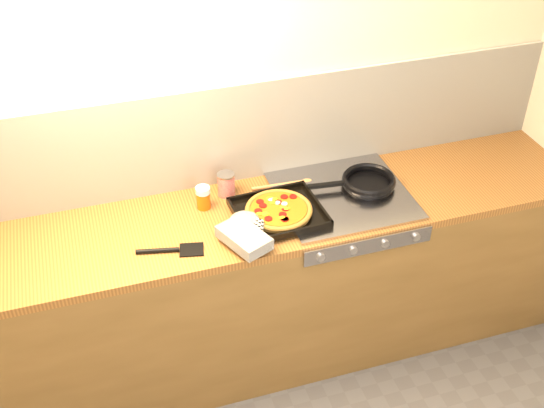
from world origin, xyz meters
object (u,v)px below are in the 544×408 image
object	(u,v)px
juice_glass	(203,197)
pizza_on_tray	(269,217)
tomato_can	(226,185)
frying_pan	(367,182)

from	to	relation	value
juice_glass	pizza_on_tray	bearing A→B (deg)	-40.73
tomato_can	pizza_on_tray	bearing A→B (deg)	-66.35
frying_pan	tomato_can	xyz separation A→B (m)	(-0.65, 0.15, 0.02)
pizza_on_tray	juice_glass	bearing A→B (deg)	139.27
pizza_on_tray	tomato_can	bearing A→B (deg)	113.65
frying_pan	juice_glass	size ratio (longest dim) A/B	3.93
pizza_on_tray	frying_pan	bearing A→B (deg)	13.34
pizza_on_tray	frying_pan	distance (m)	0.54
juice_glass	tomato_can	bearing A→B (deg)	27.83
frying_pan	juice_glass	world-z (taller)	juice_glass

